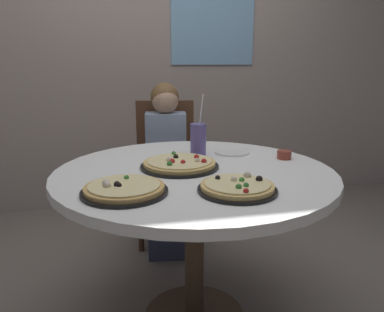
{
  "coord_description": "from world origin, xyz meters",
  "views": [
    {
      "loc": [
        -0.36,
        -1.58,
        1.22
      ],
      "look_at": [
        0.0,
        0.05,
        0.8
      ],
      "focal_mm": 35.75,
      "sensor_mm": 36.0,
      "label": 1
    }
  ],
  "objects_px": {
    "diner_child": "(167,176)",
    "pizza_pepperoni": "(124,189)",
    "soda_cup": "(198,139)",
    "chair_wooden": "(166,162)",
    "pizza_cheese": "(238,187)",
    "sauce_bowl": "(284,155)",
    "pizza_veggie": "(180,164)",
    "dining_table": "(194,190)",
    "plate_small": "(232,152)"
  },
  "relations": [
    {
      "from": "chair_wooden",
      "to": "diner_child",
      "type": "bearing_deg",
      "value": -97.13
    },
    {
      "from": "dining_table",
      "to": "plate_small",
      "type": "xyz_separation_m",
      "value": [
        0.26,
        0.26,
        0.1
      ]
    },
    {
      "from": "soda_cup",
      "to": "plate_small",
      "type": "distance_m",
      "value": 0.2
    },
    {
      "from": "sauce_bowl",
      "to": "plate_small",
      "type": "relative_size",
      "value": 0.39
    },
    {
      "from": "diner_child",
      "to": "plate_small",
      "type": "bearing_deg",
      "value": -62.55
    },
    {
      "from": "plate_small",
      "to": "chair_wooden",
      "type": "bearing_deg",
      "value": 109.42
    },
    {
      "from": "dining_table",
      "to": "chair_wooden",
      "type": "relative_size",
      "value": 1.3
    },
    {
      "from": "dining_table",
      "to": "sauce_bowl",
      "type": "distance_m",
      "value": 0.5
    },
    {
      "from": "pizza_veggie",
      "to": "soda_cup",
      "type": "bearing_deg",
      "value": 57.56
    },
    {
      "from": "sauce_bowl",
      "to": "pizza_cheese",
      "type": "bearing_deg",
      "value": -132.86
    },
    {
      "from": "dining_table",
      "to": "diner_child",
      "type": "bearing_deg",
      "value": 90.75
    },
    {
      "from": "dining_table",
      "to": "sauce_bowl",
      "type": "relative_size",
      "value": 17.61
    },
    {
      "from": "soda_cup",
      "to": "plate_small",
      "type": "bearing_deg",
      "value": -0.17
    },
    {
      "from": "diner_child",
      "to": "pizza_pepperoni",
      "type": "height_order",
      "value": "diner_child"
    },
    {
      "from": "pizza_cheese",
      "to": "sauce_bowl",
      "type": "height_order",
      "value": "pizza_cheese"
    },
    {
      "from": "chair_wooden",
      "to": "pizza_pepperoni",
      "type": "xyz_separation_m",
      "value": [
        -0.33,
        -1.21,
        0.24
      ]
    },
    {
      "from": "pizza_pepperoni",
      "to": "sauce_bowl",
      "type": "distance_m",
      "value": 0.86
    },
    {
      "from": "chair_wooden",
      "to": "plate_small",
      "type": "xyz_separation_m",
      "value": [
        0.25,
        -0.7,
        0.22
      ]
    },
    {
      "from": "chair_wooden",
      "to": "diner_child",
      "type": "xyz_separation_m",
      "value": [
        -0.02,
        -0.18,
        -0.05
      ]
    },
    {
      "from": "diner_child",
      "to": "plate_small",
      "type": "distance_m",
      "value": 0.64
    },
    {
      "from": "diner_child",
      "to": "sauce_bowl",
      "type": "distance_m",
      "value": 0.89
    },
    {
      "from": "dining_table",
      "to": "chair_wooden",
      "type": "xyz_separation_m",
      "value": [
        0.01,
        0.96,
        -0.12
      ]
    },
    {
      "from": "diner_child",
      "to": "pizza_cheese",
      "type": "distance_m",
      "value": 1.14
    },
    {
      "from": "pizza_cheese",
      "to": "diner_child",
      "type": "bearing_deg",
      "value": 95.29
    },
    {
      "from": "pizza_veggie",
      "to": "plate_small",
      "type": "relative_size",
      "value": 1.96
    },
    {
      "from": "dining_table",
      "to": "pizza_cheese",
      "type": "bearing_deg",
      "value": -73.92
    },
    {
      "from": "diner_child",
      "to": "pizza_cheese",
      "type": "bearing_deg",
      "value": -84.71
    },
    {
      "from": "chair_wooden",
      "to": "soda_cup",
      "type": "relative_size",
      "value": 3.09
    },
    {
      "from": "soda_cup",
      "to": "sauce_bowl",
      "type": "bearing_deg",
      "value": -23.1
    },
    {
      "from": "pizza_pepperoni",
      "to": "plate_small",
      "type": "xyz_separation_m",
      "value": [
        0.58,
        0.51,
        -0.01
      ]
    },
    {
      "from": "pizza_cheese",
      "to": "sauce_bowl",
      "type": "relative_size",
      "value": 4.21
    },
    {
      "from": "dining_table",
      "to": "soda_cup",
      "type": "relative_size",
      "value": 4.0
    },
    {
      "from": "pizza_veggie",
      "to": "plate_small",
      "type": "distance_m",
      "value": 0.38
    },
    {
      "from": "dining_table",
      "to": "soda_cup",
      "type": "height_order",
      "value": "soda_cup"
    },
    {
      "from": "pizza_veggie",
      "to": "pizza_cheese",
      "type": "height_order",
      "value": "pizza_cheese"
    },
    {
      "from": "diner_child",
      "to": "plate_small",
      "type": "relative_size",
      "value": 6.01
    },
    {
      "from": "diner_child",
      "to": "soda_cup",
      "type": "distance_m",
      "value": 0.63
    },
    {
      "from": "diner_child",
      "to": "sauce_bowl",
      "type": "bearing_deg",
      "value": -54.86
    },
    {
      "from": "soda_cup",
      "to": "chair_wooden",
      "type": "bearing_deg",
      "value": 95.44
    },
    {
      "from": "sauce_bowl",
      "to": "chair_wooden",
      "type": "bearing_deg",
      "value": 117.96
    },
    {
      "from": "pizza_cheese",
      "to": "soda_cup",
      "type": "xyz_separation_m",
      "value": [
        -0.01,
        0.58,
        0.06
      ]
    },
    {
      "from": "pizza_veggie",
      "to": "pizza_pepperoni",
      "type": "distance_m",
      "value": 0.39
    },
    {
      "from": "chair_wooden",
      "to": "sauce_bowl",
      "type": "xyz_separation_m",
      "value": [
        0.46,
        -0.87,
        0.24
      ]
    },
    {
      "from": "pizza_veggie",
      "to": "soda_cup",
      "type": "height_order",
      "value": "soda_cup"
    },
    {
      "from": "pizza_cheese",
      "to": "pizza_pepperoni",
      "type": "height_order",
      "value": "pizza_cheese"
    },
    {
      "from": "sauce_bowl",
      "to": "plate_small",
      "type": "xyz_separation_m",
      "value": [
        -0.21,
        0.17,
        -0.02
      ]
    },
    {
      "from": "dining_table",
      "to": "diner_child",
      "type": "relative_size",
      "value": 1.14
    },
    {
      "from": "pizza_pepperoni",
      "to": "diner_child",
      "type": "bearing_deg",
      "value": 73.36
    },
    {
      "from": "dining_table",
      "to": "soda_cup",
      "type": "bearing_deg",
      "value": 73.26
    },
    {
      "from": "chair_wooden",
      "to": "soda_cup",
      "type": "bearing_deg",
      "value": -84.56
    }
  ]
}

